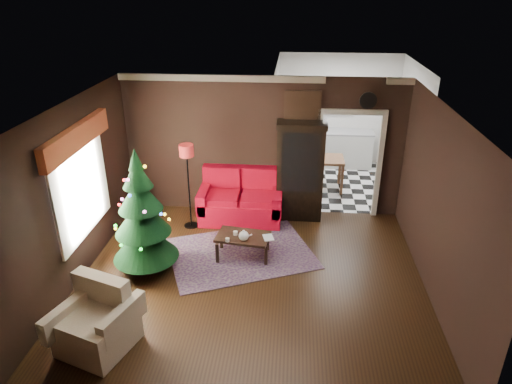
# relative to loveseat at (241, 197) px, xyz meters

# --- Properties ---
(floor) EXTENTS (5.50, 5.50, 0.00)m
(floor) POSITION_rel_loveseat_xyz_m (0.40, -2.05, -0.50)
(floor) COLOR black
(floor) RESTS_ON ground
(ceiling) EXTENTS (5.50, 5.50, 0.00)m
(ceiling) POSITION_rel_loveseat_xyz_m (0.40, -2.05, 2.30)
(ceiling) COLOR white
(ceiling) RESTS_ON ground
(wall_back) EXTENTS (5.50, 0.00, 5.50)m
(wall_back) POSITION_rel_loveseat_xyz_m (0.40, 0.45, 0.90)
(wall_back) COLOR black
(wall_back) RESTS_ON ground
(wall_front) EXTENTS (5.50, 0.00, 5.50)m
(wall_front) POSITION_rel_loveseat_xyz_m (0.40, -4.55, 0.90)
(wall_front) COLOR black
(wall_front) RESTS_ON ground
(wall_left) EXTENTS (0.00, 5.50, 5.50)m
(wall_left) POSITION_rel_loveseat_xyz_m (-2.35, -2.05, 0.90)
(wall_left) COLOR black
(wall_left) RESTS_ON ground
(wall_right) EXTENTS (0.00, 5.50, 5.50)m
(wall_right) POSITION_rel_loveseat_xyz_m (3.15, -2.05, 0.90)
(wall_right) COLOR black
(wall_right) RESTS_ON ground
(doorway) EXTENTS (1.10, 0.10, 2.10)m
(doorway) POSITION_rel_loveseat_xyz_m (2.10, 0.45, 0.55)
(doorway) COLOR silver
(doorway) RESTS_ON ground
(left_window) EXTENTS (0.05, 1.60, 1.40)m
(left_window) POSITION_rel_loveseat_xyz_m (-2.31, -1.85, 0.95)
(left_window) COLOR white
(left_window) RESTS_ON wall_left
(valance) EXTENTS (0.12, 2.10, 0.35)m
(valance) POSITION_rel_loveseat_xyz_m (-2.23, -1.85, 1.77)
(valance) COLOR #9C4225
(valance) RESTS_ON wall_left
(kitchen_floor) EXTENTS (3.00, 3.00, 0.00)m
(kitchen_floor) POSITION_rel_loveseat_xyz_m (2.10, 1.95, -0.50)
(kitchen_floor) COLOR white
(kitchen_floor) RESTS_ON ground
(kitchen_window) EXTENTS (0.70, 0.06, 0.70)m
(kitchen_window) POSITION_rel_loveseat_xyz_m (2.10, 3.40, 1.20)
(kitchen_window) COLOR white
(kitchen_window) RESTS_ON ground
(rug) EXTENTS (2.92, 2.56, 0.01)m
(rug) POSITION_rel_loveseat_xyz_m (0.14, -1.28, -0.49)
(rug) COLOR #4C3B47
(rug) RESTS_ON ground
(loveseat) EXTENTS (1.70, 0.90, 1.00)m
(loveseat) POSITION_rel_loveseat_xyz_m (0.00, 0.00, 0.00)
(loveseat) COLOR maroon
(loveseat) RESTS_ON ground
(curio_cabinet) EXTENTS (0.90, 0.45, 1.90)m
(curio_cabinet) POSITION_rel_loveseat_xyz_m (1.15, 0.22, 0.45)
(curio_cabinet) COLOR black
(curio_cabinet) RESTS_ON ground
(floor_lamp) EXTENTS (0.36, 0.36, 1.70)m
(floor_lamp) POSITION_rel_loveseat_xyz_m (-0.95, -0.36, 0.33)
(floor_lamp) COLOR black
(floor_lamp) RESTS_ON ground
(christmas_tree) EXTENTS (1.08, 1.08, 2.03)m
(christmas_tree) POSITION_rel_loveseat_xyz_m (-1.35, -1.89, 0.55)
(christmas_tree) COLOR black
(christmas_tree) RESTS_ON ground
(armchair) EXTENTS (1.10, 1.10, 0.89)m
(armchair) POSITION_rel_loveseat_xyz_m (-1.45, -3.70, -0.04)
(armchair) COLOR tan
(armchair) RESTS_ON ground
(coffee_table) EXTENTS (0.97, 0.66, 0.40)m
(coffee_table) POSITION_rel_loveseat_xyz_m (0.19, -1.37, -0.29)
(coffee_table) COLOR black
(coffee_table) RESTS_ON rug
(teapot) EXTENTS (0.19, 0.19, 0.18)m
(teapot) POSITION_rel_loveseat_xyz_m (0.22, -1.52, 0.01)
(teapot) COLOR white
(teapot) RESTS_ON coffee_table
(cup_a) EXTENTS (0.10, 0.10, 0.07)m
(cup_a) POSITION_rel_loveseat_xyz_m (0.06, -1.35, -0.05)
(cup_a) COLOR white
(cup_a) RESTS_ON coffee_table
(cup_b) EXTENTS (0.09, 0.09, 0.06)m
(cup_b) POSITION_rel_loveseat_xyz_m (-0.05, -1.58, -0.05)
(cup_b) COLOR white
(cup_b) RESTS_ON coffee_table
(book) EXTENTS (0.17, 0.06, 0.23)m
(book) POSITION_rel_loveseat_xyz_m (0.55, -1.44, 0.03)
(book) COLOR tan
(book) RESTS_ON coffee_table
(wall_clock) EXTENTS (0.32, 0.32, 0.06)m
(wall_clock) POSITION_rel_loveseat_xyz_m (2.35, 0.40, 1.88)
(wall_clock) COLOR silver
(wall_clock) RESTS_ON wall_back
(painting) EXTENTS (0.62, 0.05, 0.52)m
(painting) POSITION_rel_loveseat_xyz_m (1.15, 0.41, 1.75)
(painting) COLOR #A76B41
(painting) RESTS_ON wall_back
(kitchen_counter) EXTENTS (1.80, 0.60, 0.90)m
(kitchen_counter) POSITION_rel_loveseat_xyz_m (2.10, 3.15, -0.05)
(kitchen_counter) COLOR silver
(kitchen_counter) RESTS_ON ground
(kitchen_table) EXTENTS (0.70, 0.70, 0.75)m
(kitchen_table) POSITION_rel_loveseat_xyz_m (1.80, 1.65, -0.12)
(kitchen_table) COLOR #583818
(kitchen_table) RESTS_ON ground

